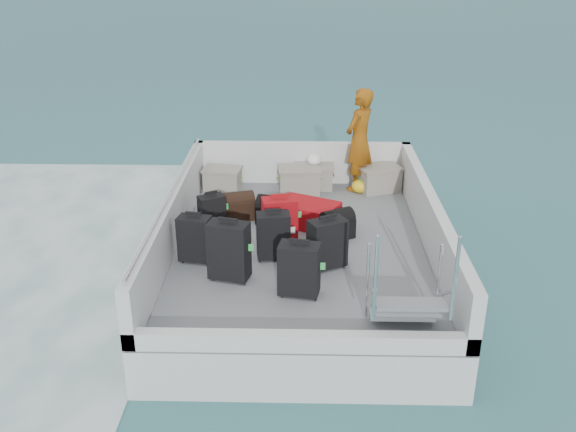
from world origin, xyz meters
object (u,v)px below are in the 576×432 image
suitcase_5 (280,221)px  crate_2 (314,177)px  crate_1 (300,180)px  passenger (359,140)px  suitcase_1 (195,239)px  crate_0 (223,180)px  suitcase_0 (229,251)px  suitcase_8 (308,214)px  crate_3 (379,179)px  suitcase_2 (212,213)px  suitcase_4 (273,236)px  suitcase_7 (327,244)px  suitcase_6 (299,270)px

suitcase_5 → crate_2: (0.49, 2.12, -0.14)m
suitcase_5 → crate_1: 1.94m
crate_1 → passenger: size_ratio=0.38×
suitcase_1 → crate_0: (0.05, 2.55, -0.14)m
suitcase_0 → passenger: passenger is taller
suitcase_8 → crate_0: size_ratio=1.48×
suitcase_0 → suitcase_1: (-0.49, 0.45, -0.06)m
suitcase_5 → crate_3: bearing=41.3°
suitcase_1 → suitcase_5: (1.06, 0.57, 0.01)m
crate_0 → suitcase_5: bearing=-62.9°
suitcase_2 → crate_3: 3.00m
crate_1 → suitcase_1: bearing=-117.8°
suitcase_1 → suitcase_4: 1.00m
suitcase_4 → passenger: bearing=55.9°
suitcase_0 → crate_3: size_ratio=1.16×
suitcase_8 → crate_0: crate_0 is taller
suitcase_1 → suitcase_5: bearing=39.4°
suitcase_0 → crate_1: suitcase_0 is taller
suitcase_7 → crate_1: suitcase_7 is taller
suitcase_0 → suitcase_6: suitcase_0 is taller
suitcase_0 → crate_0: suitcase_0 is taller
suitcase_2 → suitcase_7: bearing=-62.9°
suitcase_2 → suitcase_4: size_ratio=0.83×
crate_2 → suitcase_7: bearing=-87.4°
suitcase_2 → crate_0: size_ratio=0.91×
suitcase_4 → suitcase_5: size_ratio=0.98×
suitcase_7 → crate_1: (-0.36, 2.62, -0.13)m
crate_3 → suitcase_0: bearing=-125.1°
suitcase_6 → suitcase_0: bearing=167.2°
suitcase_4 → passenger: 2.90m
suitcase_7 → crate_0: 3.14m
suitcase_1 → passenger: bearing=60.3°
suitcase_4 → passenger: size_ratio=0.37×
suitcase_2 → crate_2: bearing=21.2°
suitcase_1 → crate_2: bearing=71.0°
suitcase_0 → passenger: size_ratio=0.44×
suitcase_5 → crate_0: size_ratio=1.12×
suitcase_5 → suitcase_1: bearing=-162.4°
passenger → suitcase_1: bearing=-4.5°
crate_2 → passenger: (0.72, -0.04, 0.66)m
suitcase_7 → crate_3: size_ratio=1.02×
suitcase_7 → crate_0: size_ratio=1.13×
suitcase_0 → suitcase_5: bearing=75.2°
suitcase_6 → suitcase_8: size_ratio=0.76×
suitcase_6 → suitcase_8: 2.01m
suitcase_5 → crate_1: size_ratio=0.99×
suitcase_2 → passenger: size_ratio=0.31×
crate_0 → suitcase_0: bearing=-81.7°
suitcase_1 → crate_0: size_ratio=1.08×
suitcase_0 → crate_0: 3.04m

